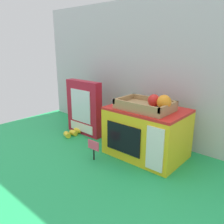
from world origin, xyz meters
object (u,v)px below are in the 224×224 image
(toy_microwave, at_px, (146,132))
(loose_toy_banana, at_px, (73,133))
(food_groups_crate, at_px, (149,105))
(cookie_set_box, at_px, (84,108))
(price_sign, at_px, (93,147))

(toy_microwave, relative_size, loose_toy_banana, 2.81)
(toy_microwave, height_order, loose_toy_banana, toy_microwave)
(toy_microwave, bearing_deg, loose_toy_banana, -171.01)
(toy_microwave, xyz_separation_m, food_groups_crate, (0.02, -0.03, 0.15))
(cookie_set_box, bearing_deg, food_groups_crate, -2.50)
(price_sign, bearing_deg, toy_microwave, 53.26)
(toy_microwave, bearing_deg, price_sign, -126.74)
(loose_toy_banana, bearing_deg, toy_microwave, 8.99)
(food_groups_crate, xyz_separation_m, price_sign, (-0.18, -0.19, -0.21))
(cookie_set_box, relative_size, loose_toy_banana, 2.52)
(food_groups_crate, distance_m, price_sign, 0.33)
(toy_microwave, height_order, price_sign, toy_microwave)
(cookie_set_box, bearing_deg, price_sign, -35.39)
(price_sign, bearing_deg, cookie_set_box, 144.61)
(price_sign, bearing_deg, loose_toy_banana, 156.97)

